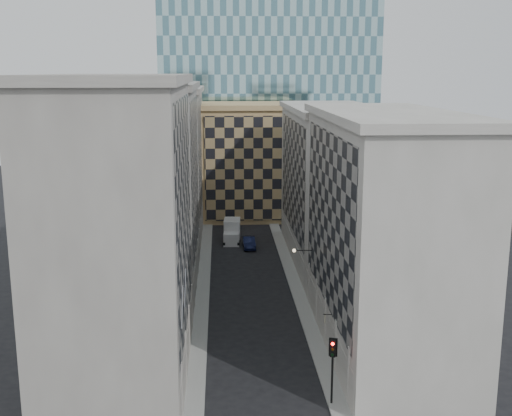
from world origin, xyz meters
name	(u,v)px	position (x,y,z in m)	size (l,w,h in m)	color
sidewalk_west	(203,290)	(-5.25, 30.00, 0.07)	(1.50, 100.00, 0.15)	gray
sidewalk_east	(297,288)	(5.25, 30.00, 0.07)	(1.50, 100.00, 0.15)	gray
bldg_left_a	(122,230)	(-10.88, 11.00, 11.82)	(10.80, 22.80, 23.70)	gray
bldg_left_b	(151,186)	(-10.88, 33.00, 11.32)	(10.80, 22.80, 22.70)	gray
bldg_left_c	(167,163)	(-10.88, 55.00, 10.83)	(10.80, 22.80, 21.70)	gray
bldg_right_a	(383,232)	(10.88, 15.00, 10.32)	(10.80, 26.80, 20.70)	#ACA89D
bldg_right_b	(330,184)	(10.89, 42.00, 9.85)	(10.80, 28.80, 19.70)	#ACA89D
tan_block	(251,160)	(2.00, 67.90, 9.44)	(16.80, 14.80, 18.80)	tan
church_tower	(236,54)	(0.00, 82.00, 26.95)	(7.20, 7.20, 51.50)	#2D2723
flagpoles_left	(184,297)	(-5.90, 6.00, 8.00)	(0.10, 6.33, 2.33)	gray
bracket_lamp	(296,251)	(4.38, 24.00, 6.20)	(1.98, 0.36, 0.36)	black
traffic_light	(333,357)	(4.78, 4.49, 3.73)	(0.62, 0.59, 4.99)	black
box_truck	(232,232)	(-1.59, 50.97, 1.34)	(2.60, 5.74, 3.08)	silver
dark_car	(249,243)	(0.68, 47.39, 0.76)	(1.61, 4.63, 1.52)	black
shop_sign	(325,318)	(5.42, 11.72, 3.84)	(0.70, 0.62, 0.69)	black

